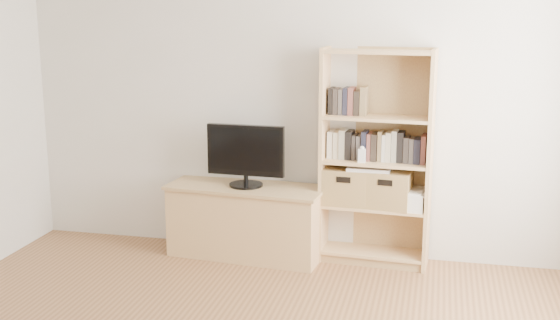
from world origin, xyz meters
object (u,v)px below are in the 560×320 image
(bookshelf, at_px, (376,158))
(basket_left, at_px, (346,186))
(tv_stand, at_px, (246,222))
(television, at_px, (246,156))
(baby_monitor, at_px, (362,156))
(basket_right, at_px, (388,189))
(laptop, at_px, (369,168))

(bookshelf, relative_size, basket_left, 4.90)
(tv_stand, distance_m, bookshelf, 1.16)
(bookshelf, height_order, television, bookshelf)
(baby_monitor, relative_size, basket_right, 0.30)
(bookshelf, xyz_separation_m, laptop, (-0.05, -0.01, -0.08))
(tv_stand, height_order, basket_right, basket_right)
(basket_right, bearing_deg, baby_monitor, -153.09)
(bookshelf, distance_m, laptop, 0.09)
(tv_stand, xyz_separation_m, bookshelf, (1.01, 0.08, 0.56))
(basket_left, xyz_separation_m, laptop, (0.17, -0.02, 0.15))
(laptop, bearing_deg, tv_stand, -174.92)
(basket_right, height_order, laptop, laptop)
(baby_monitor, distance_m, basket_left, 0.31)
(baby_monitor, xyz_separation_m, laptop, (0.05, 0.08, -0.11))
(baby_monitor, xyz_separation_m, basket_right, (0.20, 0.08, -0.26))
(basket_left, bearing_deg, basket_right, -1.15)
(tv_stand, height_order, television, television)
(basket_left, height_order, basket_right, same)
(basket_right, relative_size, laptop, 1.05)
(baby_monitor, xyz_separation_m, basket_left, (-0.12, 0.10, -0.26))
(television, xyz_separation_m, laptop, (0.96, 0.07, -0.06))
(basket_left, bearing_deg, baby_monitor, -35.31)
(bookshelf, distance_m, baby_monitor, 0.14)
(bookshelf, bearing_deg, television, -171.84)
(bookshelf, height_order, basket_left, bookshelf)
(television, bearing_deg, basket_left, 8.71)
(bookshelf, bearing_deg, basket_right, -2.60)
(television, bearing_deg, laptop, 6.49)
(television, bearing_deg, tv_stand, 0.00)
(laptop, bearing_deg, basket_left, 175.05)
(bookshelf, bearing_deg, basket_left, -178.81)
(basket_right, bearing_deg, television, -170.25)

